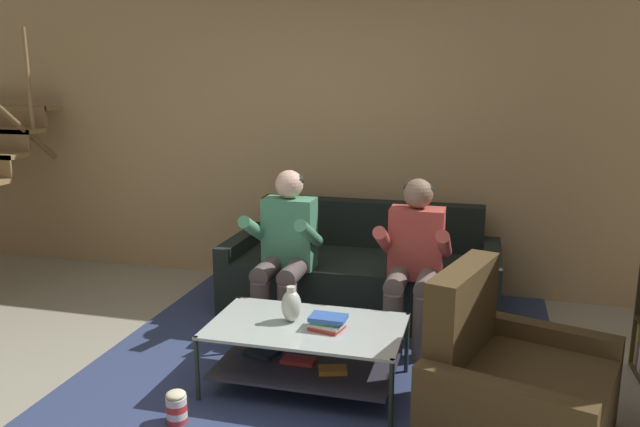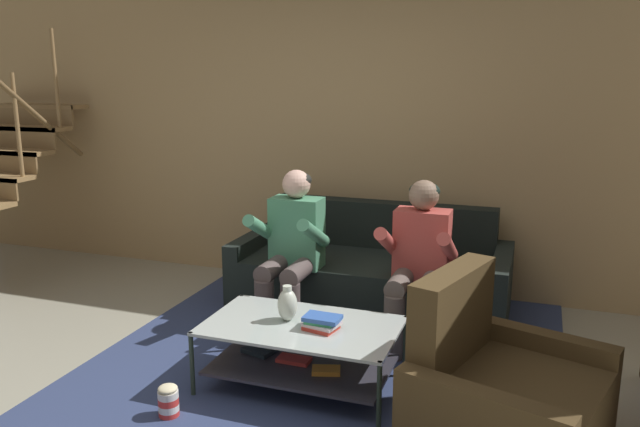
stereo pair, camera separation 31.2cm
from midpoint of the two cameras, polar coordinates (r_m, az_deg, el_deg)
ground at (r=3.70m, az=-5.70°, el=-17.87°), size 16.80×16.80×0.00m
back_partition at (r=5.53m, az=4.93°, el=8.17°), size 8.40×0.12×2.90m
couch at (r=5.07m, az=6.51°, el=-5.77°), size 2.14×0.93×0.83m
person_seated_left at (r=4.58m, az=-0.70°, el=-2.83°), size 0.50×0.58×1.19m
person_seated_right at (r=4.36m, az=11.05°, el=-4.03°), size 0.50×0.58×1.17m
coffee_table at (r=3.86m, az=0.60°, el=-11.97°), size 1.16×0.69×0.40m
area_rug at (r=4.44m, az=3.53°, el=-12.27°), size 3.00×3.33×0.01m
vase at (r=3.82m, az=-0.64°, el=-8.32°), size 0.12×0.12×0.22m
book_stack at (r=3.72m, az=2.59°, el=-9.96°), size 0.22×0.20×0.08m
armchair at (r=3.44m, az=18.87°, el=-15.69°), size 1.06×1.12×0.90m
popcorn_tub at (r=3.68m, az=-11.25°, el=-16.52°), size 0.11×0.11×0.19m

